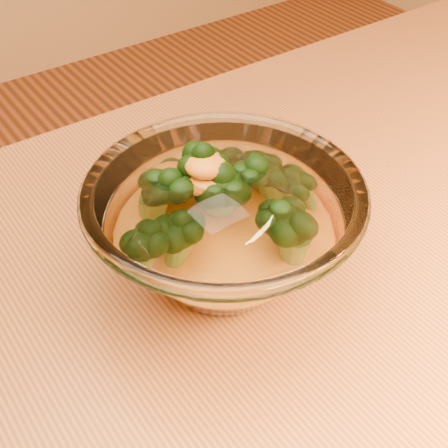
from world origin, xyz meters
name	(u,v)px	position (x,y,z in m)	size (l,w,h in m)	color
table	(349,354)	(0.00, 0.00, 0.65)	(1.20, 0.80, 0.75)	#B96137
glass_bowl	(224,229)	(-0.09, 0.08, 0.80)	(0.24, 0.24, 0.10)	white
cheese_sauce	(224,247)	(-0.09, 0.08, 0.78)	(0.14, 0.14, 0.04)	orange
broccoli_heap	(220,202)	(-0.09, 0.10, 0.82)	(0.18, 0.16, 0.08)	black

